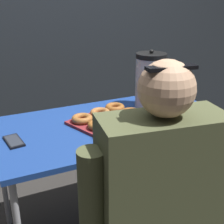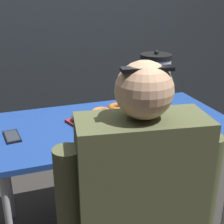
% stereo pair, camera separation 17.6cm
% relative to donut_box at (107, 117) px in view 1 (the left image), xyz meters
% --- Properties ---
extents(back_wall, '(6.00, 0.11, 2.49)m').
position_rel_donut_box_xyz_m(back_wall, '(0.03, 1.18, 0.48)').
color(back_wall, '#23282D').
rests_on(back_wall, ground).
extents(folding_table, '(1.33, 0.71, 0.74)m').
position_rel_donut_box_xyz_m(folding_table, '(0.03, -0.02, -0.08)').
color(folding_table, navy).
rests_on(folding_table, ground).
extents(donut_box, '(0.47, 0.39, 0.05)m').
position_rel_donut_box_xyz_m(donut_box, '(0.00, 0.00, 0.00)').
color(donut_box, maroon).
rests_on(donut_box, folding_table).
extents(coffee_urn, '(0.19, 0.22, 0.37)m').
position_rel_donut_box_xyz_m(coffee_urn, '(0.34, 0.10, 0.15)').
color(coffee_urn, '#B7B7BC').
rests_on(coffee_urn, folding_table).
extents(cell_phone, '(0.09, 0.16, 0.01)m').
position_rel_donut_box_xyz_m(cell_phone, '(-0.53, -0.04, -0.02)').
color(cell_phone, black).
rests_on(cell_phone, folding_table).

